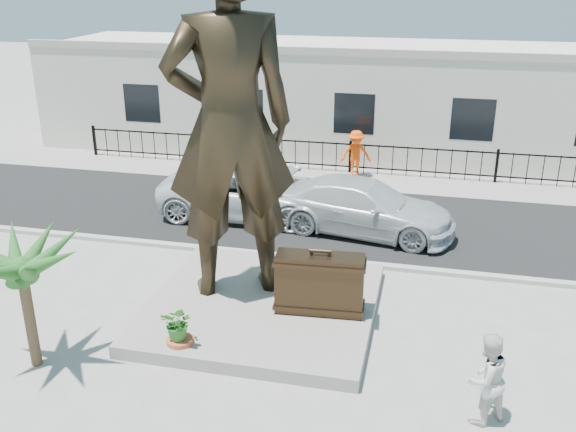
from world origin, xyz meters
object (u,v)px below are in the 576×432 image
at_px(statue, 230,125).
at_px(suitcase, 320,283).
at_px(tourist, 486,379).
at_px(car_white, 248,192).

height_order(statue, suitcase, statue).
distance_m(statue, tourist, 7.45).
distance_m(tourist, car_white, 11.19).
bearing_deg(car_white, suitcase, -152.32).
xyz_separation_m(tourist, car_white, (-6.93, 8.79, -0.08)).
distance_m(statue, suitcase, 4.07).
distance_m(statue, car_white, 6.60).
bearing_deg(suitcase, tourist, -41.84).
relative_size(suitcase, tourist, 1.11).
height_order(statue, car_white, statue).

